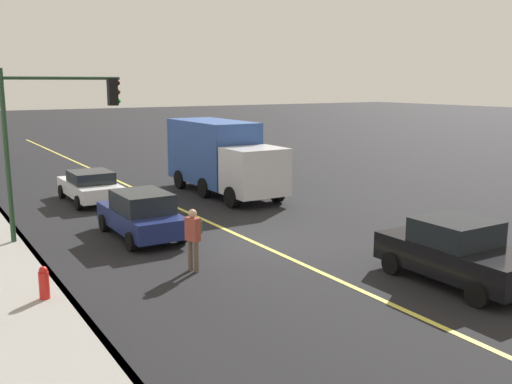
{
  "coord_description": "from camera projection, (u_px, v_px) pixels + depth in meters",
  "views": [
    {
      "loc": [
        -15.56,
        9.39,
        5.16
      ],
      "look_at": [
        -1.81,
        0.97,
        2.06
      ],
      "focal_mm": 40.2,
      "sensor_mm": 36.0,
      "label": 1
    }
  ],
  "objects": [
    {
      "name": "ground",
      "position": [
        252.0,
        242.0,
        18.82
      ],
      "size": [
        200.0,
        200.0,
        0.0
      ],
      "primitive_type": "plane",
      "color": "black"
    },
    {
      "name": "curb_edge",
      "position": [
        49.0,
        273.0,
        15.5
      ],
      "size": [
        80.0,
        0.16,
        0.15
      ],
      "primitive_type": "cube",
      "color": "slate",
      "rests_on": "ground"
    },
    {
      "name": "lane_stripe_center",
      "position": [
        252.0,
        242.0,
        18.82
      ],
      "size": [
        80.0,
        0.16,
        0.01
      ],
      "primitive_type": "cube",
      "color": "#D8CC4C",
      "rests_on": "ground"
    },
    {
      "name": "car_white",
      "position": [
        90.0,
        186.0,
        24.99
      ],
      "size": [
        4.39,
        1.97,
        1.38
      ],
      "color": "silver",
      "rests_on": "ground"
    },
    {
      "name": "car_black",
      "position": [
        457.0,
        252.0,
        14.87
      ],
      "size": [
        4.18,
        2.12,
        1.67
      ],
      "color": "black",
      "rests_on": "ground"
    },
    {
      "name": "car_navy",
      "position": [
        141.0,
        214.0,
        19.22
      ],
      "size": [
        4.28,
        1.91,
        1.58
      ],
      "color": "navy",
      "rests_on": "ground"
    },
    {
      "name": "truck_blue",
      "position": [
        221.0,
        156.0,
        26.72
      ],
      "size": [
        7.64,
        2.55,
        3.37
      ],
      "color": "silver",
      "rests_on": "ground"
    },
    {
      "name": "pedestrian_with_backpack",
      "position": [
        193.0,
        235.0,
        15.72
      ],
      "size": [
        0.47,
        0.45,
        1.76
      ],
      "color": "brown",
      "rests_on": "ground"
    },
    {
      "name": "traffic_light_mast",
      "position": [
        53.0,
        124.0,
        18.36
      ],
      "size": [
        0.28,
        3.79,
        5.59
      ],
      "color": "#1E3823",
      "rests_on": "ground"
    },
    {
      "name": "fire_hydrant",
      "position": [
        44.0,
        286.0,
        13.42
      ],
      "size": [
        0.24,
        0.24,
        0.94
      ],
      "color": "red",
      "rests_on": "ground"
    }
  ]
}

